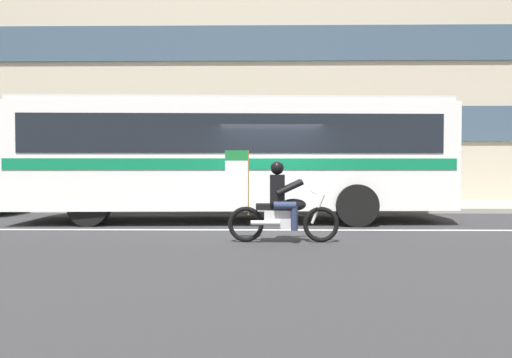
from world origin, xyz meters
The scene contains 7 objects.
ground_plane centered at (0.00, 0.00, 0.00)m, with size 60.00×60.00×0.00m, color #2B2B2D.
sidewalk_curb centered at (0.00, 5.10, 0.07)m, with size 28.00×3.80×0.15m, color gray.
lane_center_stripe centered at (0.00, -0.60, 0.00)m, with size 26.60×0.14×0.01m, color silver.
office_building_facade centered at (0.00, 7.39, 4.59)m, with size 28.00×0.89×9.17m.
transit_bus centered at (-1.02, 1.19, 1.88)m, with size 11.34×3.00×3.22m.
motorcycle_with_rider centered at (0.14, -2.27, 0.67)m, with size 2.20×0.64×1.78m.
fire_hydrant centered at (-0.50, 4.37, 0.52)m, with size 0.22×0.30×0.75m.
Camera 1 is at (-0.25, -10.76, 1.43)m, focal length 30.94 mm.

